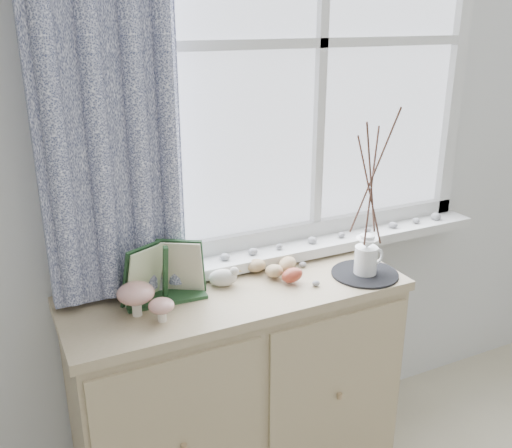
% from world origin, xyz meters
% --- Properties ---
extents(sideboard, '(1.20, 0.45, 0.85)m').
position_xyz_m(sideboard, '(-0.15, 1.75, 0.43)').
color(sideboard, tan).
rests_on(sideboard, ground).
extents(botanical_book, '(0.31, 0.14, 0.22)m').
position_xyz_m(botanical_book, '(-0.40, 1.76, 0.96)').
color(botanical_book, '#1F4022').
rests_on(botanical_book, sideboard).
extents(toadstool_cluster, '(0.16, 0.17, 0.11)m').
position_xyz_m(toadstool_cluster, '(-0.49, 1.71, 0.92)').
color(toadstool_cluster, white).
rests_on(toadstool_cluster, sideboard).
extents(wooden_eggs, '(0.17, 0.18, 0.08)m').
position_xyz_m(wooden_eggs, '(0.02, 1.78, 0.88)').
color(wooden_eggs, tan).
rests_on(wooden_eggs, sideboard).
extents(songbird_figurine, '(0.15, 0.10, 0.07)m').
position_xyz_m(songbird_figurine, '(-0.18, 1.80, 0.88)').
color(songbird_figurine, beige).
rests_on(songbird_figurine, sideboard).
extents(crocheted_doily, '(0.24, 0.24, 0.01)m').
position_xyz_m(crocheted_doily, '(0.32, 1.66, 0.85)').
color(crocheted_doily, black).
rests_on(crocheted_doily, sideboard).
extents(twig_pitcher, '(0.23, 0.23, 0.63)m').
position_xyz_m(twig_pitcher, '(0.32, 1.66, 1.21)').
color(twig_pitcher, white).
rests_on(twig_pitcher, crocheted_doily).
extents(sideboard_pebbles, '(0.25, 0.19, 0.02)m').
position_xyz_m(sideboard_pebbles, '(0.20, 1.72, 0.86)').
color(sideboard_pebbles, '#9C9B9E').
rests_on(sideboard_pebbles, sideboard).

